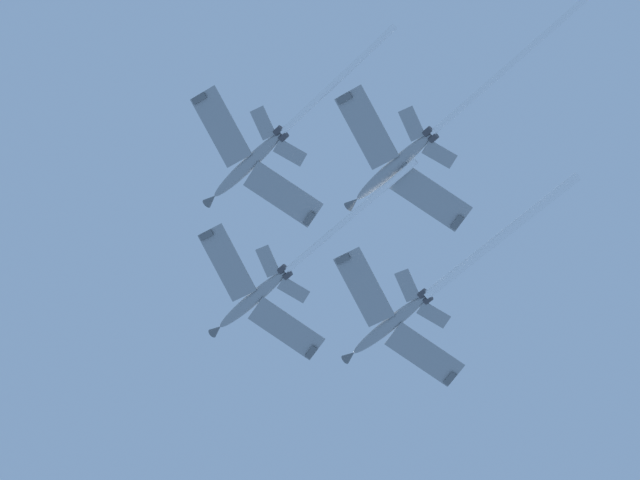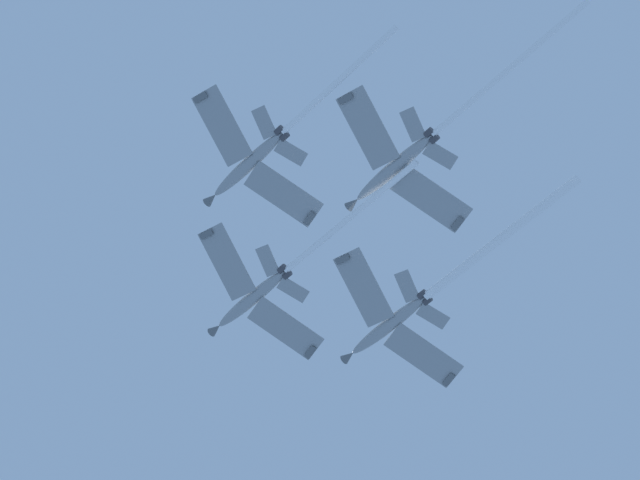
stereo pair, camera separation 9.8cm
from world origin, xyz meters
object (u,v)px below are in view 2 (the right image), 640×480
object	(u,v)px
jet_left_wing	(265,149)
jet_right_wing	(426,297)
jet_lead	(271,283)
jet_slot	(416,149)

from	to	relation	value
jet_left_wing	jet_right_wing	bearing A→B (deg)	9.17
jet_lead	jet_right_wing	distance (m)	18.71
jet_left_wing	jet_slot	world-z (taller)	jet_left_wing
jet_lead	jet_right_wing	size ratio (longest dim) A/B	0.96
jet_lead	jet_left_wing	size ratio (longest dim) A/B	1.09
jet_lead	jet_right_wing	xyz separation A→B (m)	(15.59, -8.98, -5.15)
jet_right_wing	jet_slot	distance (m)	17.44
jet_right_wing	jet_left_wing	bearing A→B (deg)	-170.83
jet_lead	jet_slot	bearing A→B (deg)	-77.20
jet_right_wing	jet_slot	xyz separation A→B (m)	(-10.52, -13.34, -3.94)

